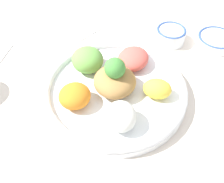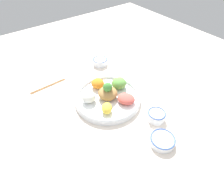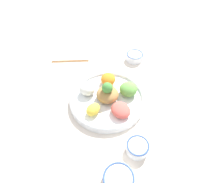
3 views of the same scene
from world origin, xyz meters
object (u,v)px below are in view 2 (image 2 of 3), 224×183
(salad_platter, at_px, (108,96))
(serving_spoon_main, at_px, (154,88))
(sauce_bowl_dark, at_px, (100,61))
(chopsticks_pair_near, at_px, (48,86))
(serving_spoon_extra, at_px, (129,64))
(sauce_bowl_red, at_px, (162,140))
(rice_bowl_blue, at_px, (156,115))

(salad_platter, height_order, serving_spoon_main, salad_platter)
(sauce_bowl_dark, relative_size, chopsticks_pair_near, 0.45)
(chopsticks_pair_near, bearing_deg, serving_spoon_main, 139.88)
(salad_platter, xyz_separation_m, serving_spoon_extra, (0.19, -0.31, -0.02))
(salad_platter, xyz_separation_m, sauce_bowl_red, (-0.36, -0.03, -0.01))
(sauce_bowl_red, height_order, rice_bowl_blue, rice_bowl_blue)
(rice_bowl_blue, height_order, sauce_bowl_dark, rice_bowl_blue)
(sauce_bowl_dark, height_order, chopsticks_pair_near, sauce_bowl_dark)
(sauce_bowl_red, bearing_deg, chopsticks_pair_near, 20.71)
(chopsticks_pair_near, xyz_separation_m, serving_spoon_extra, (-0.12, -0.53, -0.00))
(chopsticks_pair_near, distance_m, serving_spoon_main, 0.62)
(chopsticks_pair_near, bearing_deg, serving_spoon_extra, 166.35)
(salad_platter, bearing_deg, sauce_bowl_red, -175.07)
(chopsticks_pair_near, height_order, serving_spoon_main, chopsticks_pair_near)
(sauce_bowl_red, bearing_deg, serving_spoon_main, -40.43)
(salad_platter, height_order, sauce_bowl_red, salad_platter)
(sauce_bowl_red, xyz_separation_m, serving_spoon_extra, (0.55, -0.28, -0.02))
(serving_spoon_main, bearing_deg, salad_platter, 54.68)
(serving_spoon_main, xyz_separation_m, serving_spoon_extra, (0.27, -0.05, 0.00))
(serving_spoon_extra, bearing_deg, rice_bowl_blue, 105.36)
(rice_bowl_blue, distance_m, sauce_bowl_dark, 0.56)
(rice_bowl_blue, bearing_deg, salad_platter, 23.47)
(salad_platter, xyz_separation_m, serving_spoon_main, (-0.09, -0.27, -0.02))
(sauce_bowl_red, relative_size, sauce_bowl_dark, 1.14)
(serving_spoon_main, bearing_deg, sauce_bowl_red, 122.31)
(chopsticks_pair_near, relative_size, serving_spoon_extra, 2.02)
(chopsticks_pair_near, height_order, serving_spoon_extra, chopsticks_pair_near)
(salad_platter, xyz_separation_m, chopsticks_pair_near, (0.30, 0.22, -0.02))
(sauce_bowl_red, bearing_deg, rice_bowl_blue, -35.21)
(chopsticks_pair_near, relative_size, serving_spoon_main, 1.59)
(chopsticks_pair_near, distance_m, serving_spoon_extra, 0.54)
(sauce_bowl_red, xyz_separation_m, serving_spoon_main, (0.27, -0.23, -0.02))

